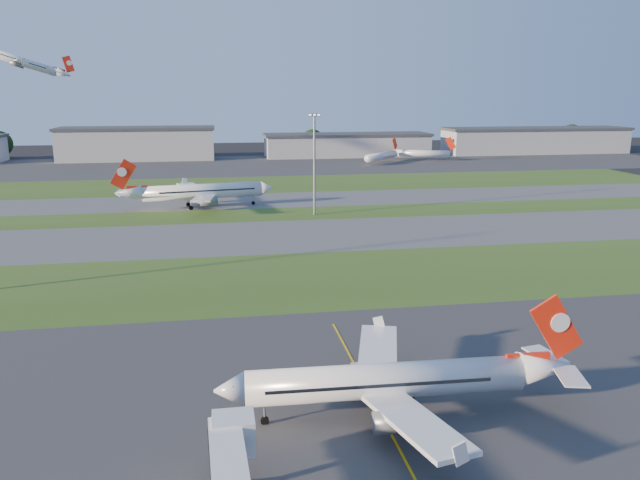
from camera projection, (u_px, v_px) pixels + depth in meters
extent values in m
plane|color=black|center=(342.00, 449.00, 55.38)|extent=(700.00, 700.00, 0.00)
cube|color=#333335|center=(342.00, 449.00, 55.37)|extent=(300.00, 70.00, 0.01)
cube|color=#36521B|center=(280.00, 280.00, 105.25)|extent=(300.00, 34.00, 0.01)
cube|color=#515154|center=(264.00, 237.00, 136.90)|extent=(300.00, 32.00, 0.01)
cube|color=#36521B|center=(256.00, 215.00, 160.88)|extent=(300.00, 18.00, 0.01)
cube|color=#515154|center=(251.00, 201.00, 181.98)|extent=(300.00, 26.00, 0.01)
cube|color=#36521B|center=(245.00, 185.00, 213.63)|extent=(300.00, 40.00, 0.01)
cube|color=#333335|center=(238.00, 165.00, 271.18)|extent=(400.00, 80.00, 0.01)
cube|color=gold|center=(396.00, 444.00, 56.19)|extent=(0.25, 60.00, 0.02)
cube|color=white|center=(234.00, 433.00, 50.40)|extent=(3.40, 3.00, 3.00)
cylinder|color=gray|center=(235.00, 473.00, 49.14)|extent=(0.70, 0.70, 3.20)
cylinder|color=white|center=(385.00, 381.00, 60.12)|extent=(27.11, 4.38, 3.42)
cube|color=red|center=(556.00, 327.00, 61.28)|extent=(5.85, 0.52, 6.81)
cube|color=white|center=(415.00, 422.00, 53.40)|extent=(6.76, 14.05, 1.39)
cube|color=white|center=(378.00, 354.00, 67.29)|extent=(7.62, 14.09, 1.39)
cylinder|color=slate|center=(394.00, 422.00, 55.36)|extent=(3.85, 2.20, 2.07)
cylinder|color=slate|center=(369.00, 371.00, 65.43)|extent=(3.85, 2.20, 2.07)
cylinder|color=white|center=(203.00, 191.00, 170.35)|extent=(32.51, 9.15, 4.09)
cube|color=red|center=(123.00, 174.00, 162.68)|extent=(6.95, 1.48, 8.14)
cube|color=white|center=(195.00, 189.00, 178.06)|extent=(10.79, 16.74, 1.66)
cube|color=white|center=(204.00, 198.00, 162.21)|extent=(6.20, 16.49, 1.66)
cylinder|color=slate|center=(202.00, 194.00, 176.66)|extent=(4.85, 3.16, 2.47)
cylinder|color=slate|center=(209.00, 201.00, 165.17)|extent=(4.85, 3.16, 2.47)
cylinder|color=white|center=(19.00, 61.00, 231.45)|extent=(25.85, 7.61, 3.25)
cube|color=red|center=(65.00, 50.00, 235.73)|extent=(5.52, 1.25, 6.48)
cube|color=white|center=(20.00, 61.00, 225.55)|extent=(8.72, 13.29, 1.32)
cube|color=white|center=(24.00, 63.00, 238.10)|extent=(4.76, 13.08, 1.32)
cylinder|color=slate|center=(17.00, 64.00, 227.07)|extent=(3.88, 2.56, 1.97)
cylinder|color=slate|center=(20.00, 65.00, 236.17)|extent=(3.88, 2.56, 1.97)
cylinder|color=white|center=(381.00, 156.00, 277.25)|extent=(20.01, 21.25, 3.20)
cube|color=red|center=(395.00, 143.00, 286.73)|extent=(3.74, 4.00, 6.16)
cylinder|color=white|center=(422.00, 153.00, 289.44)|extent=(25.34, 12.59, 3.20)
cube|color=red|center=(451.00, 143.00, 285.69)|extent=(4.92, 2.19, 6.16)
cylinder|color=gray|center=(314.00, 166.00, 158.53)|extent=(0.60, 0.60, 25.00)
cube|color=gray|center=(314.00, 115.00, 155.55)|extent=(3.20, 0.50, 0.80)
cube|color=#FFF2CC|center=(314.00, 115.00, 155.55)|extent=(2.80, 0.70, 0.35)
cube|color=gray|center=(138.00, 145.00, 290.98)|extent=(70.00, 22.00, 14.00)
cube|color=#383A3F|center=(137.00, 128.00, 289.22)|extent=(71.40, 23.00, 1.20)
cube|color=gray|center=(347.00, 146.00, 307.79)|extent=(80.00, 22.00, 10.00)
cube|color=#383A3F|center=(347.00, 135.00, 306.49)|extent=(81.60, 23.00, 1.20)
cube|color=gray|center=(535.00, 141.00, 323.91)|extent=(95.00, 22.00, 12.00)
cube|color=#383A3F|center=(536.00, 129.00, 322.38)|extent=(96.90, 23.00, 1.20)
cylinder|color=black|center=(1.00, 154.00, 295.84)|extent=(1.00, 1.00, 4.40)
cylinder|color=black|center=(193.00, 153.00, 306.81)|extent=(1.00, 1.00, 3.60)
sphere|color=black|center=(193.00, 145.00, 305.88)|extent=(9.90, 9.90, 9.90)
cylinder|color=black|center=(313.00, 150.00, 319.43)|extent=(1.00, 1.00, 4.20)
sphere|color=black|center=(312.00, 141.00, 318.34)|extent=(11.55, 11.55, 11.55)
cylinder|color=black|center=(453.00, 148.00, 329.82)|extent=(1.00, 1.00, 3.80)
sphere|color=black|center=(453.00, 140.00, 328.84)|extent=(10.45, 10.45, 10.45)
cylinder|color=black|center=(570.00, 145.00, 345.01)|extent=(1.00, 1.00, 4.60)
sphere|color=black|center=(571.00, 136.00, 343.82)|extent=(12.65, 12.65, 12.65)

